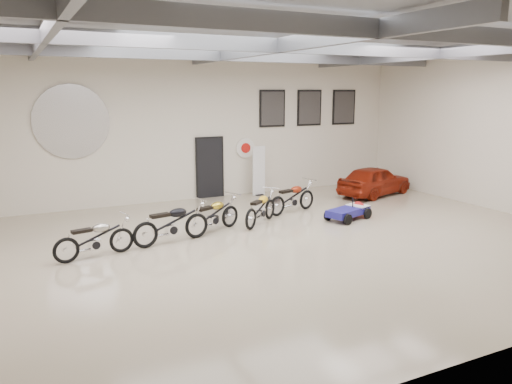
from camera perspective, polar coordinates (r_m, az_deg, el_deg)
name	(u,v)px	position (r m, az deg, el deg)	size (l,w,h in m)	color
floor	(277,244)	(12.46, 2.44, -5.95)	(16.00, 12.00, 0.01)	tan
ceiling	(279,34)	(11.96, 2.66, 17.56)	(16.00, 12.00, 0.01)	gray
back_wall	(195,127)	(17.44, -7.02, 7.35)	(16.00, 0.02, 5.00)	beige
right_wall	(506,132)	(17.27, 26.69, 6.18)	(0.02, 12.00, 5.00)	beige
ceiling_beams	(279,46)	(11.93, 2.65, 16.37)	(15.80, 11.80, 0.32)	slate
door	(210,168)	(17.72, -5.32, 2.73)	(0.92, 0.08, 2.10)	black
logo_plaque	(72,122)	(16.50, -20.33, 7.54)	(2.30, 0.06, 1.16)	silver
poster_left	(272,108)	(18.57, 1.87, 9.53)	(1.05, 0.08, 1.35)	black
poster_mid	(309,108)	(19.37, 6.11, 9.55)	(1.05, 0.08, 1.35)	black
poster_right	(344,107)	(20.27, 10.00, 9.52)	(1.05, 0.08, 1.35)	black
oil_sign	(245,148)	(18.17, -1.22, 5.06)	(0.72, 0.10, 0.72)	white
banner_stand	(259,171)	(18.02, 0.32, 2.47)	(0.49, 0.20, 1.82)	white
motorcycle_silver	(94,238)	(11.90, -18.00, -4.99)	(1.82, 0.56, 0.94)	silver
motorcycle_black	(172,223)	(12.57, -9.63, -3.46)	(2.02, 0.63, 1.05)	silver
motorcycle_gold	(213,214)	(13.41, -4.95, -2.56)	(1.87, 0.58, 0.97)	silver
motorcycle_yellow	(261,208)	(14.15, 0.53, -1.82)	(1.83, 0.57, 0.95)	silver
motorcycle_red	(292,197)	(15.53, 4.18, -0.57)	(1.91, 0.59, 0.99)	silver
go_kart	(351,208)	(15.05, 10.83, -1.82)	(1.77, 0.80, 0.64)	navy
vintage_car	(375,180)	(18.58, 13.42, 1.29)	(3.19, 1.29, 1.09)	maroon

